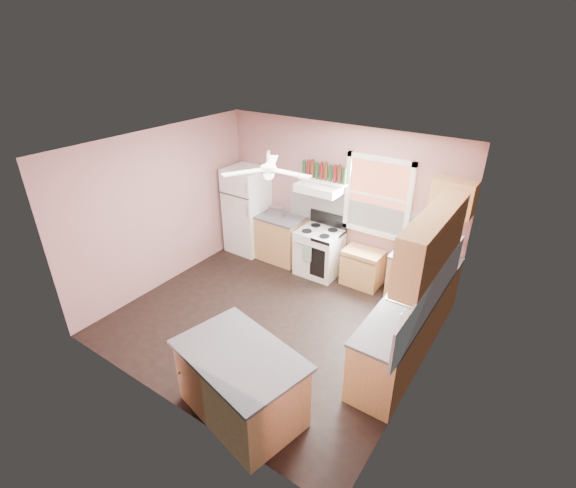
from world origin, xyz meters
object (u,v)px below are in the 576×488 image
Objects in this scene: refrigerator at (247,210)px; toaster at (277,211)px; cart at (362,268)px; stove at (319,252)px; island at (241,385)px.

toaster is at bearing 5.37° from refrigerator.
cart is at bearing -6.40° from toaster.
refrigerator reaches higher than stove.
toaster is at bearing -179.14° from cart.
stove is 1.29× the size of cart.
stove is at bearing -10.95° from toaster.
toaster is 1.93m from cart.
refrigerator is at bearing 179.19° from stove.
toaster is 0.33× the size of stove.
island is at bearing -89.19° from cart.
refrigerator is 1.24× the size of island.
island is at bearing -75.40° from stove.
refrigerator reaches higher than cart.
refrigerator is 1.99× the size of stove.
toaster is at bearing 175.90° from stove.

